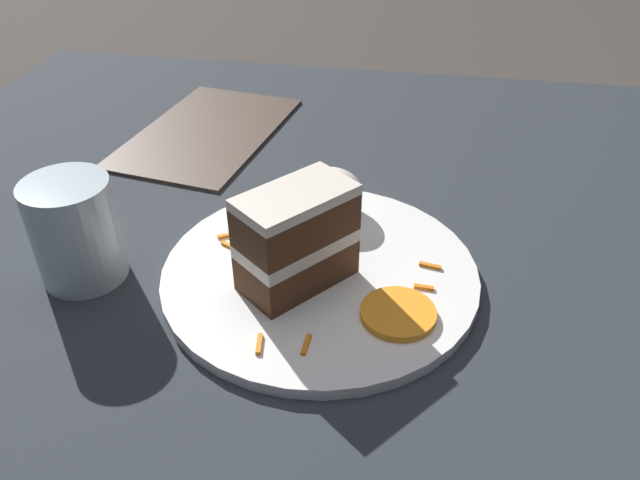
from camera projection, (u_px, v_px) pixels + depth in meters
ground_plane at (348, 274)px, 0.63m from camera, size 6.00×6.00×0.00m
dining_table at (348, 260)px, 0.62m from camera, size 1.14×0.97×0.04m
plate at (320, 273)px, 0.57m from camera, size 0.29×0.29×0.01m
cake_slice at (296, 238)px, 0.52m from camera, size 0.10×0.11×0.09m
cream_dollop at (330, 192)px, 0.63m from camera, size 0.07×0.06×0.05m
orange_garnish at (398, 313)px, 0.51m from camera, size 0.06×0.06×0.01m
carrot_shreds_scatter at (293, 265)px, 0.57m from camera, size 0.21×0.19×0.00m
drinking_glass at (77, 237)px, 0.55m from camera, size 0.08×0.08×0.10m
menu_card at (208, 132)px, 0.81m from camera, size 0.20×0.29×0.00m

